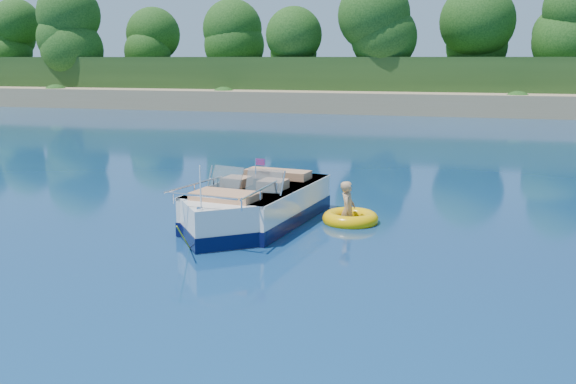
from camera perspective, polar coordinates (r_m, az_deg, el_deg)
name	(u,v)px	position (r m, az deg, el deg)	size (l,w,h in m)	color
ground	(264,274)	(12.00, -2.12, -7.32)	(160.00, 160.00, 0.00)	#091B43
shoreline	(433,85)	(74.72, 12.75, 9.29)	(170.00, 59.00, 6.00)	#998159
treeline	(422,36)	(51.96, 11.82, 13.38)	(150.00, 7.12, 8.19)	black
motorboat	(252,209)	(15.35, -3.20, -1.50)	(2.75, 6.14, 2.05)	white
tow_tube	(350,219)	(15.70, 5.57, -2.38)	(1.43, 1.43, 0.36)	#FFBA03
boy	(348,222)	(15.79, 5.32, -2.64)	(0.55, 0.36, 1.51)	tan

